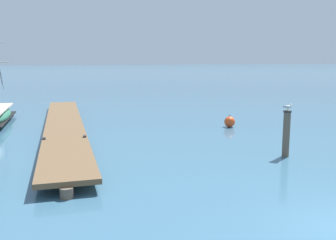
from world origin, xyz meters
The scene contains 4 objects.
floating_dock centered at (-6.20, 13.48, 0.36)m, with size 1.89×19.26×0.53m.
mooring_piling centered at (1.80, 6.22, 0.91)m, with size 0.30×0.30×1.75m.
perched_seagull centered at (1.80, 6.22, 1.90)m, with size 0.30×0.31×0.26m.
mooring_buoy centered at (2.40, 12.42, 0.29)m, with size 0.58×0.58×0.65m.
Camera 1 is at (-6.25, -5.86, 3.68)m, focal length 40.18 mm.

